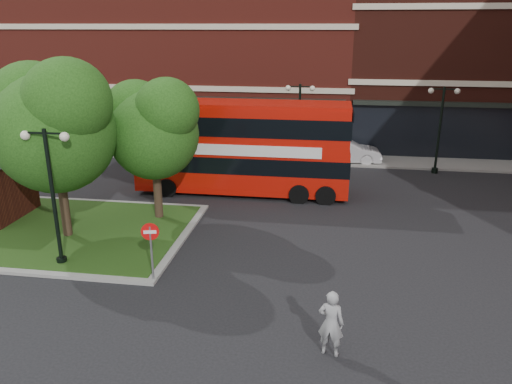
% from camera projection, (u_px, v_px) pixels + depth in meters
% --- Properties ---
extents(ground, '(120.00, 120.00, 0.00)m').
position_uv_depth(ground, '(209.00, 279.00, 17.07)').
color(ground, black).
rests_on(ground, ground).
extents(pavement_far, '(44.00, 3.00, 0.12)m').
position_uv_depth(pavement_far, '(270.00, 157.00, 32.50)').
color(pavement_far, slate).
rests_on(pavement_far, ground).
extents(terrace_far_left, '(26.00, 12.00, 14.00)m').
position_uv_depth(terrace_far_left, '(180.00, 41.00, 38.46)').
color(terrace_far_left, maroon).
rests_on(terrace_far_left, ground).
extents(terrace_far_right, '(18.00, 12.00, 16.00)m').
position_uv_depth(terrace_far_right, '(482.00, 28.00, 34.99)').
color(terrace_far_right, '#471911').
rests_on(terrace_far_right, ground).
extents(traffic_island, '(12.60, 7.60, 0.15)m').
position_uv_depth(traffic_island, '(41.00, 229.00, 21.00)').
color(traffic_island, gray).
rests_on(traffic_island, ground).
extents(tree_island_west, '(5.40, 4.71, 7.21)m').
position_uv_depth(tree_island_west, '(52.00, 121.00, 18.89)').
color(tree_island_west, '#2D2116').
rests_on(tree_island_west, ground).
extents(tree_island_east, '(4.46, 3.90, 6.29)m').
position_uv_depth(tree_island_east, '(152.00, 125.00, 20.97)').
color(tree_island_east, '#2D2116').
rests_on(tree_island_east, ground).
extents(lamp_island, '(1.72, 0.36, 5.00)m').
position_uv_depth(lamp_island, '(52.00, 191.00, 17.14)').
color(lamp_island, black).
rests_on(lamp_island, ground).
extents(lamp_far_left, '(1.72, 0.36, 5.00)m').
position_uv_depth(lamp_far_left, '(299.00, 121.00, 29.46)').
color(lamp_far_left, black).
rests_on(lamp_far_left, ground).
extents(lamp_far_right, '(1.72, 0.36, 5.00)m').
position_uv_depth(lamp_far_right, '(440.00, 125.00, 28.31)').
color(lamp_far_right, black).
rests_on(lamp_far_right, ground).
extents(bus, '(10.71, 2.50, 4.09)m').
position_uv_depth(bus, '(242.00, 142.00, 25.00)').
color(bus, '#BA1107').
rests_on(bus, ground).
extents(woman, '(0.75, 0.57, 1.86)m').
position_uv_depth(woman, '(331.00, 323.00, 12.90)').
color(woman, gray).
rests_on(woman, ground).
extents(car_silver, '(4.07, 1.98, 1.34)m').
position_uv_depth(car_silver, '(277.00, 150.00, 31.76)').
color(car_silver, '#9D9FA4').
rests_on(car_silver, ground).
extents(car_white, '(4.57, 1.89, 1.47)m').
position_uv_depth(car_white, '(345.00, 151.00, 31.13)').
color(car_white, silver).
rests_on(car_white, ground).
extents(no_entry_sign, '(0.59, 0.18, 2.14)m').
position_uv_depth(no_entry_sign, '(151.00, 241.00, 16.37)').
color(no_entry_sign, slate).
rests_on(no_entry_sign, ground).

